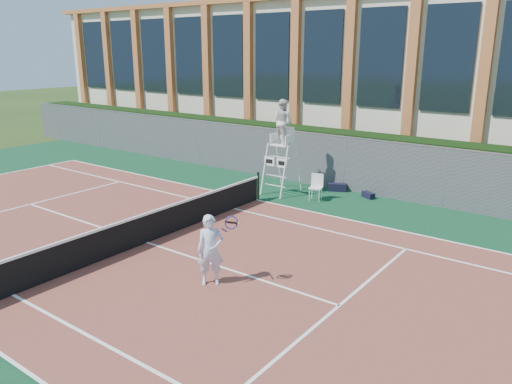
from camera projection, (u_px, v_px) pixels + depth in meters
The scene contains 12 objects.
ground at pixel (147, 243), 14.88m from camera, with size 120.00×120.00×0.00m, color #233814.
apron at pixel (171, 234), 15.65m from camera, with size 36.00×20.00×0.01m, color #0C351E.
tennis_court at pixel (147, 243), 14.87m from camera, with size 23.77×10.97×0.02m, color brown.
tennis_net at pixel (146, 226), 14.73m from camera, with size 0.10×11.30×1.10m.
fence at pixel (302, 158), 21.37m from camera, with size 40.00×0.06×2.20m, color #595E60, non-canonical shape.
hedge at pixel (316, 153), 22.30m from camera, with size 40.00×1.40×2.20m, color black.
building at pixel (390, 76), 27.60m from camera, with size 45.00×10.60×8.22m.
umpire_chair at pixel (283, 124), 19.48m from camera, with size 1.06×1.62×3.78m.
plastic_chair at pixel (317, 185), 19.03m from camera, with size 0.58×0.58×1.01m.
sports_bag_near at pixel (337, 187), 20.33m from camera, with size 0.74×0.29×0.31m, color black.
sports_bag_far at pixel (368, 195), 19.40m from camera, with size 0.56×0.24×0.22m, color black.
tennis_player at pixel (211, 250), 12.03m from camera, with size 1.04×0.82×1.77m.
Camera 1 is at (10.90, -9.20, 5.57)m, focal length 35.00 mm.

